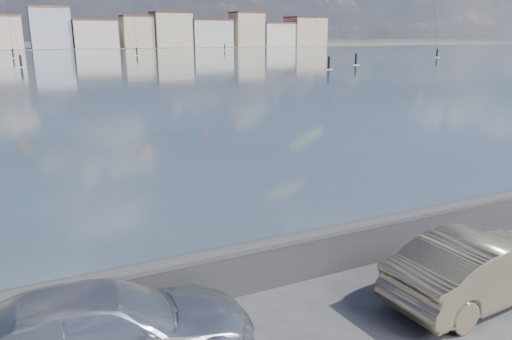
% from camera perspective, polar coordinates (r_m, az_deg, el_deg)
% --- Properties ---
extents(bay_water, '(500.00, 177.00, 0.00)m').
position_cam_1_polar(bay_water, '(97.55, -24.30, 10.99)').
color(bay_water, '#31424E').
rests_on(bay_water, ground).
extents(far_shore_strip, '(500.00, 60.00, 0.00)m').
position_cam_1_polar(far_shore_strip, '(205.93, -25.69, 12.45)').
color(far_shore_strip, '#4C473D').
rests_on(far_shore_strip, ground).
extents(seawall, '(400.00, 0.36, 1.08)m').
position_cam_1_polar(seawall, '(10.43, -1.82, -10.98)').
color(seawall, '#28282B').
rests_on(seawall, ground).
extents(far_buildings, '(240.79, 13.26, 14.60)m').
position_cam_1_polar(far_buildings, '(191.90, -25.41, 14.19)').
color(far_buildings, beige).
rests_on(far_buildings, ground).
extents(car_silver, '(4.99, 2.52, 1.39)m').
position_cam_1_polar(car_silver, '(8.57, -16.82, -17.14)').
color(car_silver, silver).
rests_on(car_silver, ground).
extents(car_champagne, '(4.36, 1.79, 1.40)m').
position_cam_1_polar(car_champagne, '(11.09, 24.32, -10.07)').
color(car_champagne, tan).
rests_on(car_champagne, ground).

